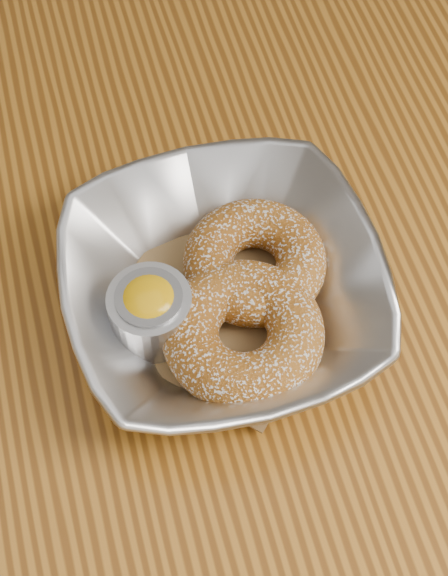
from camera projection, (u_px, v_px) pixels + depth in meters
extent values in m
plane|color=#565659|center=(227.00, 537.00, 1.30)|extent=(4.00, 4.00, 0.00)
cube|color=#8E5619|center=(229.00, 289.00, 0.67)|extent=(1.20, 0.80, 0.04)
imported|color=#B9BBC0|center=(224.00, 290.00, 0.62)|extent=(0.22, 0.22, 0.05)
cube|color=olive|center=(224.00, 303.00, 0.63)|extent=(0.21, 0.21, 0.00)
torus|color=#925217|center=(255.00, 262.00, 0.63)|extent=(0.12, 0.12, 0.04)
torus|color=#925217|center=(243.00, 333.00, 0.60)|extent=(0.14, 0.14, 0.04)
cylinder|color=#B9BBC0|center=(151.00, 314.00, 0.61)|extent=(0.06, 0.06, 0.04)
cylinder|color=gray|center=(151.00, 311.00, 0.60)|extent=(0.05, 0.05, 0.04)
ellipsoid|color=#FEB707|center=(149.00, 302.00, 0.59)|extent=(0.04, 0.04, 0.03)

